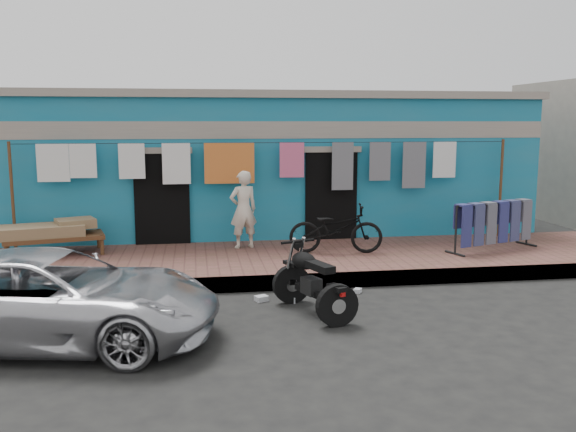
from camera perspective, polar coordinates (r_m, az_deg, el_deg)
The scene contains 14 objects.
ground at distance 8.58m, azimuth 2.06°, elevation -9.66°, with size 80.00×80.00×0.00m, color black.
sidewalk at distance 11.40m, azimuth -0.77°, elevation -4.33°, with size 28.00×3.00×0.25m, color brown.
curb at distance 10.01m, azimuth 0.39°, elevation -6.20°, with size 28.00×0.10×0.25m, color gray.
building at distance 15.09m, azimuth -2.89°, elevation 4.88°, with size 12.20×5.20×3.36m.
clothesline at distance 12.35m, azimuth -2.51°, elevation 4.63°, with size 10.06×0.06×2.10m.
car at distance 8.10m, azimuth -21.30°, elevation -7.01°, with size 1.91×4.21×1.19m, color silver.
seated_person at distance 11.98m, azimuth -4.20°, elevation 0.62°, with size 0.55×0.37×1.53m, color beige.
bicycle at distance 11.54m, azimuth 4.50°, elevation -0.70°, with size 0.62×1.75×1.13m, color black.
motorcycle at distance 8.68m, azimuth 2.36°, elevation -5.99°, with size 1.05×1.64×1.00m, color black, non-canonical shape.
charpoy at distance 12.19m, azimuth -21.02°, elevation -1.97°, with size 2.01×1.30×0.62m, color brown, non-canonical shape.
jeans_rack at distance 12.46m, azimuth 18.65°, elevation -0.80°, with size 2.05×1.06×0.97m, color black, non-canonical shape.
litter_a at distance 9.41m, azimuth -2.50°, elevation -7.72°, with size 0.18×0.14×0.08m, color silver.
litter_b at distance 9.91m, azimuth 6.53°, elevation -6.96°, with size 0.14×0.10×0.07m, color silver.
litter_c at distance 9.40m, azimuth 0.43°, elevation -7.70°, with size 0.23×0.18×0.09m, color silver.
Camera 1 is at (-1.54, -7.99, 2.72)m, focal length 38.00 mm.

